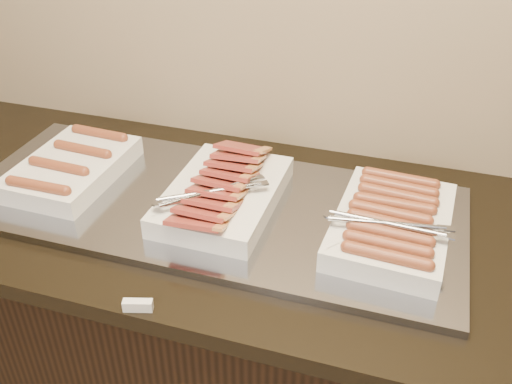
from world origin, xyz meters
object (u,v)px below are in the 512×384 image
(warming_tray, at_px, (209,205))
(dish_center, at_px, (223,193))
(dish_left, at_px, (72,167))
(dish_right, at_px, (392,223))
(counter, at_px, (225,338))

(warming_tray, distance_m, dish_center, 0.06)
(dish_left, bearing_deg, dish_right, 0.73)
(counter, bearing_deg, dish_left, 180.00)
(dish_left, relative_size, dish_center, 0.87)
(dish_center, bearing_deg, counter, 163.83)
(counter, bearing_deg, dish_center, -16.72)
(dish_center, distance_m, dish_right, 0.39)
(warming_tray, xyz_separation_m, dish_right, (0.43, -0.00, 0.04))
(dish_right, bearing_deg, warming_tray, -177.36)
(dish_left, xyz_separation_m, dish_right, (0.80, -0.00, 0.01))
(dish_center, height_order, dish_right, dish_center)
(counter, xyz_separation_m, dish_center, (0.01, -0.00, 0.50))
(counter, relative_size, dish_left, 6.07)
(counter, relative_size, warming_tray, 1.72)
(dish_center, relative_size, dish_right, 1.05)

